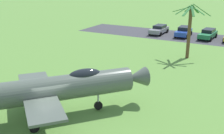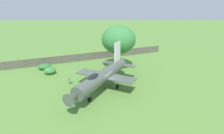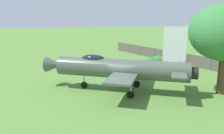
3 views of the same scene
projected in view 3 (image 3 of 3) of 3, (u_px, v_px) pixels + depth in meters
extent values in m
plane|color=#568438|center=(121.00, 91.00, 20.82)|extent=(200.00, 200.00, 0.00)
cylinder|color=#4C564C|center=(121.00, 69.00, 20.38)|extent=(6.78, 10.86, 1.66)
cone|color=#4C564C|center=(54.00, 65.00, 21.95)|extent=(1.99, 2.07, 1.41)
cylinder|color=black|center=(194.00, 73.00, 18.89)|extent=(1.16, 0.99, 1.00)
ellipsoid|color=black|center=(93.00, 59.00, 20.85)|extent=(1.82, 2.37, 0.84)
cube|color=white|center=(175.00, 45.00, 18.81)|extent=(0.96, 1.66, 2.77)
cube|color=#4C564C|center=(121.00, 79.00, 17.95)|extent=(3.84, 3.33, 0.16)
cube|color=#4C564C|center=(133.00, 65.00, 22.60)|extent=(3.84, 3.33, 0.16)
cube|color=#4C564C|center=(179.00, 75.00, 17.51)|extent=(2.11, 1.81, 0.10)
cube|color=#4C564C|center=(179.00, 66.00, 20.78)|extent=(2.11, 1.81, 0.10)
cylinder|color=#A5A8AD|center=(84.00, 77.00, 21.44)|extent=(0.12, 0.12, 1.55)
cylinder|color=black|center=(84.00, 85.00, 21.61)|extent=(0.44, 0.61, 0.60)
cylinder|color=#A5A8AD|center=(131.00, 85.00, 18.86)|extent=(0.12, 0.12, 1.55)
cylinder|color=black|center=(131.00, 95.00, 19.03)|extent=(0.44, 0.61, 0.60)
cylinder|color=#A5A8AD|center=(137.00, 76.00, 21.74)|extent=(0.12, 0.12, 1.55)
cylinder|color=black|center=(137.00, 84.00, 21.91)|extent=(0.44, 0.61, 0.60)
cylinder|color=brown|center=(221.00, 73.00, 19.88)|extent=(0.56, 0.56, 3.63)
cylinder|color=#4C4238|center=(211.00, 64.00, 28.37)|extent=(0.08, 0.08, 1.50)
cylinder|color=#4C4238|center=(189.00, 60.00, 30.93)|extent=(0.08, 0.08, 1.50)
cylinder|color=#4C4238|center=(171.00, 56.00, 33.49)|extent=(0.08, 0.08, 1.50)
cylinder|color=#4C4238|center=(155.00, 53.00, 36.04)|extent=(0.08, 0.08, 1.50)
cylinder|color=#4C4238|center=(141.00, 51.00, 38.60)|extent=(0.08, 0.08, 1.50)
cylinder|color=#4C4238|center=(129.00, 48.00, 41.15)|extent=(0.08, 0.08, 1.50)
cylinder|color=#4C4238|center=(118.00, 46.00, 43.71)|extent=(0.08, 0.08, 1.50)
cylinder|color=#4C4238|center=(211.00, 58.00, 28.22)|extent=(35.44, 13.72, 0.05)
cube|color=#59544C|center=(211.00, 64.00, 28.37)|extent=(35.43, 13.70, 1.44)
ellipsoid|color=#2D7033|center=(159.00, 60.00, 32.38)|extent=(2.18, 1.86, 1.02)
ellipsoid|color=#387F3D|center=(148.00, 62.00, 30.39)|extent=(1.88, 1.71, 1.11)
cylinder|color=#333333|center=(125.00, 72.00, 25.66)|extent=(0.06, 0.06, 0.90)
cube|color=olive|center=(125.00, 67.00, 25.54)|extent=(0.71, 0.70, 0.25)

